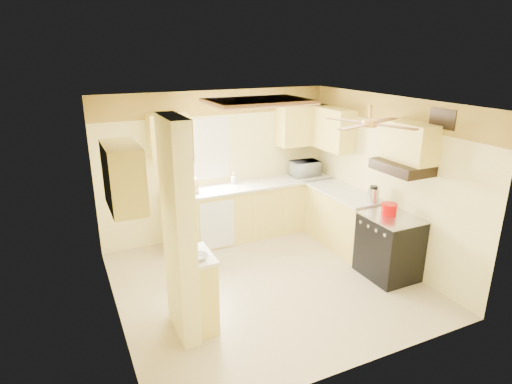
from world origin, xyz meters
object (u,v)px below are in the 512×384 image
dutch_oven (389,209)px  kettle (373,195)px  microwave (305,168)px  bowl (199,257)px  stove (389,246)px

dutch_oven → kettle: (0.07, 0.42, 0.07)m
kettle → microwave: bearing=95.9°
bowl → dutch_oven: dutch_oven is taller
stove → microwave: (-0.09, 2.18, 0.62)m
stove → microwave: bearing=92.3°
bowl → kettle: kettle is taller
stove → bowl: bowl is taller
microwave → dutch_oven: size_ratio=2.15×
microwave → kettle: (0.17, -1.66, -0.02)m
stove → dutch_oven: 0.54m
dutch_oven → bowl: bearing=-175.8°
microwave → bowl: size_ratio=2.48×
stove → kettle: kettle is taller
stove → dutch_oven: bearing=78.7°
microwave → kettle: bearing=97.4°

